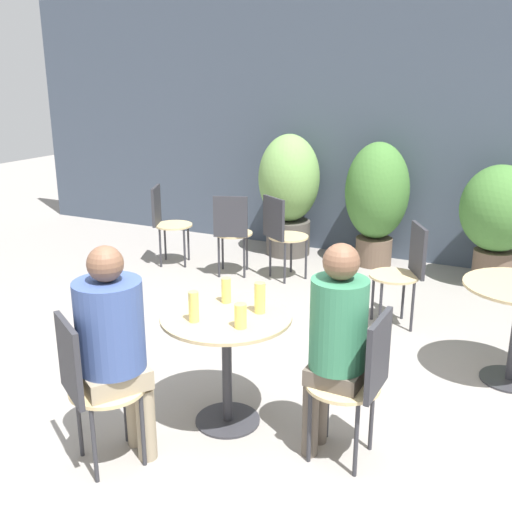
% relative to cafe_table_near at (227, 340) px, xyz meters
% --- Properties ---
extents(ground_plane, '(20.00, 20.00, 0.00)m').
position_rel_cafe_table_near_xyz_m(ground_plane, '(0.04, -0.23, -0.55)').
color(ground_plane, gray).
extents(storefront_wall, '(10.00, 0.06, 3.00)m').
position_rel_cafe_table_near_xyz_m(storefront_wall, '(0.04, 3.84, 0.95)').
color(storefront_wall, '#3D4756').
rests_on(storefront_wall, ground_plane).
extents(cafe_table_near, '(0.77, 0.77, 0.71)m').
position_rel_cafe_table_near_xyz_m(cafe_table_near, '(0.00, 0.00, 0.00)').
color(cafe_table_near, '#2D2D33').
rests_on(cafe_table_near, ground_plane).
extents(bistro_chair_0, '(0.46, 0.47, 0.88)m').
position_rel_cafe_table_near_xyz_m(bistro_chair_0, '(-0.44, -0.70, -0.02)').
color(bistro_chair_0, tan).
rests_on(bistro_chair_0, ground_plane).
extents(bistro_chair_1, '(0.41, 0.41, 0.88)m').
position_rel_cafe_table_near_xyz_m(bistro_chair_1, '(0.82, -0.03, -0.02)').
color(bistro_chair_1, tan).
rests_on(bistro_chair_1, ground_plane).
extents(bistro_chair_2, '(0.44, 0.45, 0.88)m').
position_rel_cafe_table_near_xyz_m(bistro_chair_2, '(-1.27, 2.43, -0.02)').
color(bistro_chair_2, tan).
rests_on(bistro_chair_2, ground_plane).
extents(bistro_chair_3, '(0.46, 0.44, 0.88)m').
position_rel_cafe_table_near_xyz_m(bistro_chair_3, '(-2.14, 2.50, -0.02)').
color(bistro_chair_3, tan).
rests_on(bistro_chair_3, ground_plane).
extents(bistro_chair_4, '(0.46, 0.45, 0.88)m').
position_rel_cafe_table_near_xyz_m(bistro_chair_4, '(0.63, 1.94, -0.02)').
color(bistro_chair_4, tan).
rests_on(bistro_chair_4, ground_plane).
extents(bistro_chair_5, '(0.46, 0.47, 0.88)m').
position_rel_cafe_table_near_xyz_m(bistro_chair_5, '(-0.77, 2.57, -0.02)').
color(bistro_chair_5, tan).
rests_on(bistro_chair_5, ground_plane).
extents(seated_person_0, '(0.44, 0.45, 1.24)m').
position_rel_cafe_table_near_xyz_m(seated_person_0, '(-0.36, -0.57, 0.18)').
color(seated_person_0, gray).
rests_on(seated_person_0, ground_plane).
extents(seated_person_1, '(0.32, 0.31, 1.24)m').
position_rel_cafe_table_near_xyz_m(seated_person_1, '(0.68, -0.02, 0.19)').
color(seated_person_1, brown).
rests_on(seated_person_1, ground_plane).
extents(beer_glass_0, '(0.06, 0.06, 0.16)m').
position_rel_cafe_table_near_xyz_m(beer_glass_0, '(-0.10, 0.18, 0.24)').
color(beer_glass_0, '#DBC65B').
rests_on(beer_glass_0, cafe_table_near).
extents(beer_glass_1, '(0.06, 0.06, 0.18)m').
position_rel_cafe_table_near_xyz_m(beer_glass_1, '(-0.12, -0.16, 0.25)').
color(beer_glass_1, '#DBC65B').
rests_on(beer_glass_1, cafe_table_near).
extents(beer_glass_2, '(0.07, 0.07, 0.14)m').
position_rel_cafe_table_near_xyz_m(beer_glass_2, '(0.16, -0.12, 0.23)').
color(beer_glass_2, '#DBC65B').
rests_on(beer_glass_2, cafe_table_near).
extents(beer_glass_3, '(0.07, 0.07, 0.19)m').
position_rel_cafe_table_near_xyz_m(beer_glass_3, '(0.16, 0.12, 0.25)').
color(beer_glass_3, '#DBC65B').
rests_on(beer_glass_3, cafe_table_near).
extents(potted_plant_0, '(0.70, 0.70, 1.40)m').
position_rel_cafe_table_near_xyz_m(potted_plant_0, '(-1.06, 3.45, 0.23)').
color(potted_plant_0, '#47423D').
rests_on(potted_plant_0, ground_plane).
extents(potted_plant_1, '(0.69, 0.69, 1.36)m').
position_rel_cafe_table_near_xyz_m(potted_plant_1, '(-0.04, 3.49, 0.22)').
color(potted_plant_1, brown).
rests_on(potted_plant_1, ground_plane).
extents(potted_plant_2, '(0.75, 0.75, 1.22)m').
position_rel_cafe_table_near_xyz_m(potted_plant_2, '(1.21, 3.36, 0.17)').
color(potted_plant_2, brown).
rests_on(potted_plant_2, ground_plane).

